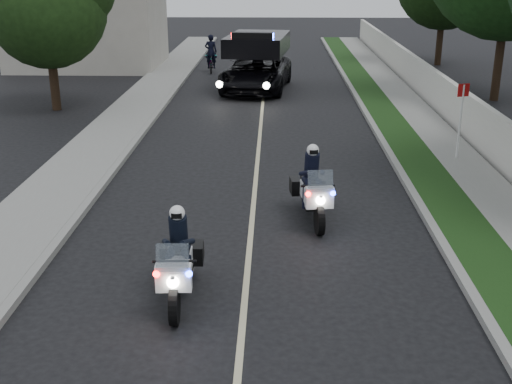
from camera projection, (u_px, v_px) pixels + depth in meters
ground at (246, 283)px, 12.27m from camera, size 120.00×120.00×0.00m
curb_right at (382, 141)px, 21.55m from camera, size 0.20×60.00×0.15m
grass_verge at (403, 141)px, 21.53m from camera, size 1.20×60.00×0.16m
sidewalk_right at (443, 142)px, 21.49m from camera, size 1.40×60.00×0.16m
property_wall at (475, 122)px, 21.24m from camera, size 0.22×60.00×1.50m
curb_left at (137, 140)px, 21.77m from camera, size 0.20×60.00×0.15m
sidewalk_left at (105, 139)px, 21.80m from camera, size 2.00×60.00×0.16m
building_far at (86, 3)px, 35.82m from camera, size 8.00×6.00×7.00m
lane_marking at (259, 142)px, 21.68m from camera, size 0.12×50.00×0.01m
police_moto_left at (180, 298)px, 11.73m from camera, size 0.81×2.08×1.74m
police_moto_right at (312, 219)px, 15.29m from camera, size 0.99×2.19×1.80m
police_suv at (256, 90)px, 30.48m from camera, size 3.51×6.36×2.95m
bicycle at (211, 72)px, 35.31m from camera, size 0.84×1.93×0.98m
cyclist at (211, 72)px, 35.31m from camera, size 0.65×0.44×1.80m
sign_post at (456, 162)px, 19.58m from camera, size 0.49×0.49×2.46m
tree_right_d at (494, 100)px, 28.22m from camera, size 8.94×8.94×11.66m
tree_right_e at (437, 65)px, 37.70m from camera, size 5.93×5.93×9.14m
tree_left_near at (57, 110)px, 26.43m from camera, size 6.10×6.10×7.78m
tree_left_far at (105, 61)px, 39.00m from camera, size 5.83×5.83×8.88m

